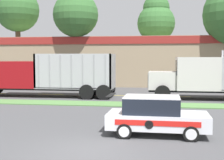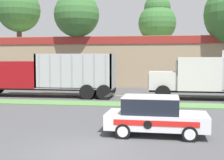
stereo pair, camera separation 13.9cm
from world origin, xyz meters
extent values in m
plane|color=#474749|center=(0.00, 0.00, 0.00)|extent=(600.00, 600.00, 0.00)
cube|color=#517F42|center=(0.00, 10.77, 0.03)|extent=(120.00, 2.09, 0.06)
cube|color=yellow|center=(-6.80, 15.81, 0.00)|extent=(2.40, 0.14, 0.01)
cube|color=yellow|center=(-1.40, 15.81, 0.00)|extent=(2.40, 0.14, 0.01)
cube|color=yellow|center=(4.00, 15.81, 0.00)|extent=(2.40, 0.14, 0.01)
cube|color=silver|center=(2.84, 14.29, 1.44)|extent=(2.11, 2.12, 1.37)
cube|color=#B7B7BC|center=(1.75, 14.29, 1.44)|extent=(0.06, 1.81, 1.17)
cube|color=silver|center=(5.47, 14.29, 2.00)|extent=(3.16, 2.59, 2.49)
cube|color=black|center=(3.87, 14.29, 2.44)|extent=(0.04, 2.20, 1.12)
cylinder|color=silver|center=(7.15, 13.45, 2.88)|extent=(0.14, 0.14, 1.75)
cube|color=#B7B7BC|center=(7.13, 14.29, 2.04)|extent=(0.16, 2.59, 2.43)
cylinder|color=black|center=(2.84, 13.02, 0.58)|extent=(1.16, 0.30, 1.16)
cylinder|color=black|center=(2.84, 15.57, 0.58)|extent=(1.16, 0.30, 1.16)
cube|color=black|center=(-6.97, 14.26, 0.66)|extent=(11.91, 1.41, 0.18)
cube|color=maroon|center=(-8.80, 14.26, 1.83)|extent=(3.20, 2.56, 2.16)
cube|color=black|center=(-10.41, 14.26, 2.21)|extent=(0.04, 2.17, 0.97)
cylinder|color=silver|center=(-7.10, 13.43, 2.60)|extent=(0.14, 0.14, 1.53)
cube|color=#ADADB2|center=(-4.11, 14.26, 0.81)|extent=(6.18, 2.56, 0.12)
cube|color=#ADADB2|center=(-7.12, 14.26, 2.17)|extent=(0.16, 2.56, 2.70)
cube|color=#ADADB2|center=(-1.10, 14.26, 2.17)|extent=(0.16, 2.56, 2.70)
cube|color=#ADADB2|center=(-4.11, 13.07, 2.17)|extent=(6.18, 0.16, 2.70)
cube|color=#ADADB2|center=(-4.11, 15.46, 2.17)|extent=(6.18, 0.16, 2.70)
cube|color=#99999E|center=(-6.76, 12.97, 2.17)|extent=(0.10, 0.04, 2.57)
cube|color=#99999E|center=(-5.87, 12.97, 2.17)|extent=(0.10, 0.04, 2.57)
cube|color=#99999E|center=(-4.99, 12.97, 2.17)|extent=(0.10, 0.04, 2.57)
cube|color=#99999E|center=(-4.11, 12.97, 2.17)|extent=(0.10, 0.04, 2.57)
cube|color=#99999E|center=(-3.22, 12.97, 2.17)|extent=(0.10, 0.04, 2.57)
cube|color=#99999E|center=(-2.34, 12.97, 2.17)|extent=(0.10, 0.04, 2.57)
cube|color=#99999E|center=(-1.46, 12.97, 2.17)|extent=(0.10, 0.04, 2.57)
cylinder|color=black|center=(-1.62, 13.01, 0.57)|extent=(1.15, 0.30, 1.15)
cylinder|color=black|center=(-1.62, 15.52, 0.57)|extent=(1.15, 0.30, 1.15)
cylinder|color=black|center=(-2.94, 13.01, 0.57)|extent=(1.15, 0.30, 1.15)
cylinder|color=black|center=(-2.94, 15.52, 0.57)|extent=(1.15, 0.30, 1.15)
cube|color=silver|center=(2.44, 2.63, 0.61)|extent=(4.20, 1.95, 0.62)
cube|color=black|center=(2.19, 2.63, 1.25)|extent=(2.32, 1.68, 0.66)
cube|color=silver|center=(2.19, 2.63, 1.60)|extent=(2.32, 1.68, 0.04)
cube|color=black|center=(0.46, 2.68, 1.64)|extent=(0.24, 1.48, 0.03)
cube|color=red|center=(2.41, 1.70, 0.67)|extent=(3.32, 0.10, 0.22)
cylinder|color=black|center=(2.10, 1.70, 0.61)|extent=(0.34, 0.02, 0.34)
cylinder|color=black|center=(3.70, 1.71, 0.30)|extent=(0.61, 0.22, 0.61)
cylinder|color=silver|center=(3.70, 1.61, 0.30)|extent=(0.42, 0.02, 0.42)
cylinder|color=black|center=(3.74, 3.47, 0.30)|extent=(0.61, 0.22, 0.61)
cylinder|color=silver|center=(3.75, 3.58, 0.30)|extent=(0.42, 0.02, 0.42)
cylinder|color=black|center=(1.13, 1.78, 0.30)|extent=(0.61, 0.22, 0.61)
cylinder|color=silver|center=(1.13, 1.67, 0.30)|extent=(0.42, 0.02, 0.42)
cylinder|color=black|center=(1.17, 3.54, 0.30)|extent=(0.61, 0.22, 0.61)
cylinder|color=silver|center=(1.18, 3.65, 0.30)|extent=(0.42, 0.02, 0.42)
cube|color=#9E896B|center=(-1.54, 29.10, 2.77)|extent=(29.41, 12.00, 5.54)
cube|color=maroon|center=(-1.54, 23.05, 5.09)|extent=(27.94, 0.10, 0.80)
cylinder|color=brown|center=(-15.03, 27.30, 3.84)|extent=(0.63, 0.63, 7.68)
sphere|color=#386B33|center=(-15.03, 27.30, 9.18)|extent=(5.44, 5.44, 5.44)
cylinder|color=brown|center=(2.28, 27.39, 3.04)|extent=(0.46, 0.46, 6.08)
sphere|color=#386B33|center=(2.28, 27.39, 7.30)|extent=(4.46, 4.46, 4.46)
sphere|color=#386B33|center=(2.28, 27.39, 9.09)|extent=(3.12, 3.12, 3.12)
cylinder|color=brown|center=(-6.47, 23.38, 3.29)|extent=(0.56, 0.56, 6.58)
sphere|color=#386B33|center=(-6.47, 23.38, 7.95)|extent=(4.98, 4.98, 4.98)
camera|label=1|loc=(2.36, -10.33, 3.22)|focal=50.00mm
camera|label=2|loc=(2.50, -10.31, 3.22)|focal=50.00mm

